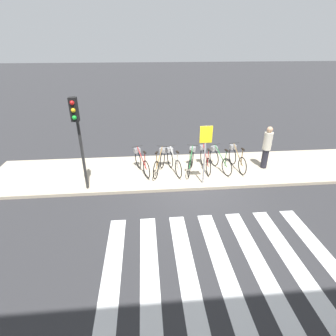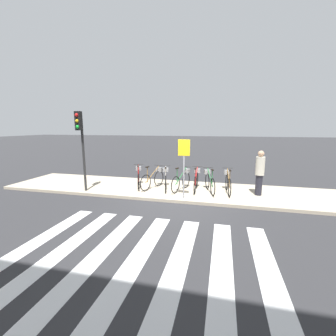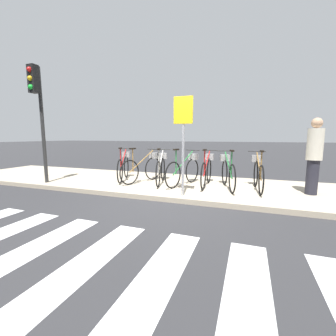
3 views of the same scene
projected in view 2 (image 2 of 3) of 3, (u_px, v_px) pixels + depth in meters
The scene contains 13 objects.
ground_plane at pixel (174, 203), 8.47m from camera, with size 120.00×120.00×0.00m, color #2D2D30.
sidewalk at pixel (181, 190), 9.93m from camera, with size 16.02×3.10×0.12m.
road_crosswalk at pixel (90, 330), 3.18m from camera, with size 5.85×8.00×0.01m.
parked_bicycle_0 at pixel (139, 177), 10.26m from camera, with size 0.69×1.62×1.05m.
parked_bicycle_1 at pixel (154, 178), 10.02m from camera, with size 0.68×1.63×1.05m.
parked_bicycle_2 at pixel (166, 179), 9.90m from camera, with size 0.56×1.67×1.05m.
parked_bicycle_3 at pixel (182, 180), 9.72m from camera, with size 0.63×1.64×1.05m.
parked_bicycle_4 at pixel (196, 180), 9.70m from camera, with size 0.46×1.71×1.05m.
parked_bicycle_5 at pixel (209, 181), 9.44m from camera, with size 0.62×1.65×1.05m.
parked_bicycle_6 at pixel (228, 182), 9.34m from camera, with size 0.46×1.70×1.05m.
pedestrian at pixel (260, 172), 8.89m from camera, with size 0.34×0.34×1.80m.
traffic_light at pixel (81, 135), 9.15m from camera, with size 0.24×0.40×3.32m.
sign_post at pixel (184, 159), 8.36m from camera, with size 0.44×0.07×2.25m.
Camera 2 is at (1.71, -7.90, 2.84)m, focal length 24.00 mm.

